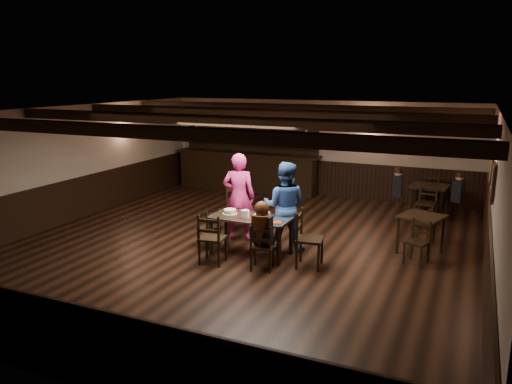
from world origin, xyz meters
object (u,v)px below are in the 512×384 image
at_px(chair_near_left, 211,235).
at_px(woman_pink, 239,197).
at_px(man_blue, 284,206).
at_px(chair_near_right, 261,244).
at_px(cake, 230,212).
at_px(bar_counter, 248,166).
at_px(dining_table, 251,221).

xyz_separation_m(chair_near_left, woman_pink, (-0.17, 1.51, 0.36)).
bearing_deg(woman_pink, man_blue, 152.71).
relative_size(chair_near_right, cake, 2.88).
distance_m(woman_pink, bar_counter, 4.71).
bearing_deg(bar_counter, man_blue, -57.44).
height_order(chair_near_left, man_blue, man_blue).
relative_size(chair_near_right, woman_pink, 0.46).
relative_size(man_blue, cake, 6.03).
relative_size(chair_near_right, man_blue, 0.48).
relative_size(woman_pink, bar_counter, 0.41).
height_order(chair_near_right, man_blue, man_blue).
relative_size(chair_near_left, woman_pink, 0.52).
bearing_deg(cake, woman_pink, 101.89).
bearing_deg(man_blue, dining_table, 39.10).
bearing_deg(woman_pink, dining_table, 112.26).
relative_size(cake, bar_counter, 0.07).
distance_m(chair_near_left, woman_pink, 1.57).
height_order(chair_near_right, cake, cake).
height_order(dining_table, woman_pink, woman_pink).
distance_m(dining_table, chair_near_right, 0.86).
bearing_deg(chair_near_left, bar_counter, 108.69).
bearing_deg(woman_pink, bar_counter, -84.47).
bearing_deg(cake, man_blue, 29.30).
xyz_separation_m(chair_near_right, man_blue, (-0.04, 1.22, 0.39)).
bearing_deg(chair_near_right, bar_counter, 117.01).
height_order(chair_near_right, woman_pink, woman_pink).
height_order(cake, bar_counter, bar_counter).
distance_m(man_blue, cake, 1.07).
xyz_separation_m(man_blue, bar_counter, (-2.90, 4.54, -0.15)).
distance_m(woman_pink, man_blue, 1.10).
bearing_deg(dining_table, man_blue, 50.00).
bearing_deg(chair_near_right, woman_pink, 128.36).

